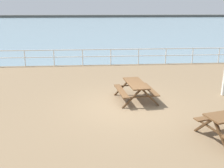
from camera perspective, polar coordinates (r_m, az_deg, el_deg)
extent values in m
cube|color=#846B4C|center=(10.26, 3.05, -5.49)|extent=(30.00, 24.00, 0.20)
cube|color=gray|center=(62.28, -3.51, 13.26)|extent=(142.00, 90.00, 0.01)
cube|color=#4C4C47|center=(105.23, -4.04, 14.67)|extent=(142.00, 6.00, 1.80)
cube|color=white|center=(17.42, -0.27, 7.75)|extent=(23.00, 0.06, 0.06)
cube|color=white|center=(17.50, -0.27, 6.22)|extent=(23.00, 0.05, 0.05)
cylinder|color=white|center=(18.02, -18.91, 5.45)|extent=(0.07, 0.07, 1.05)
cylinder|color=white|center=(17.64, -12.84, 5.71)|extent=(0.07, 0.07, 1.05)
cylinder|color=white|center=(17.47, -6.58, 5.92)|extent=(0.07, 0.07, 1.05)
cylinder|color=white|center=(17.51, -0.27, 6.05)|extent=(0.07, 0.07, 1.05)
cylinder|color=white|center=(17.76, 5.95, 6.11)|extent=(0.07, 0.07, 1.05)
cylinder|color=white|center=(18.20, 11.92, 6.10)|extent=(0.07, 0.07, 1.05)
cylinder|color=white|center=(18.83, 17.56, 6.03)|extent=(0.07, 0.07, 1.05)
cylinder|color=white|center=(19.63, 22.78, 5.92)|extent=(0.07, 0.07, 1.05)
cube|color=brown|center=(10.66, 5.35, 0.18)|extent=(0.89, 1.86, 0.05)
cube|color=brown|center=(10.60, 2.08, -1.55)|extent=(0.45, 1.82, 0.04)
cube|color=brown|center=(10.94, 8.43, -1.15)|extent=(0.45, 1.82, 0.04)
cube|color=#50351E|center=(11.40, 2.41, -0.63)|extent=(0.80, 0.16, 0.79)
cube|color=#50351E|center=(11.59, 6.03, -0.42)|extent=(0.80, 0.16, 0.79)
cube|color=#50351E|center=(11.48, 4.24, -0.31)|extent=(1.50, 0.22, 0.04)
cube|color=#50351E|center=(9.97, 4.45, -3.26)|extent=(0.80, 0.16, 0.79)
cube|color=#50351E|center=(10.19, 8.53, -2.96)|extent=(0.80, 0.16, 0.79)
cube|color=#50351E|center=(10.06, 6.52, -2.87)|extent=(1.50, 0.22, 0.04)
cube|color=brown|center=(8.89, 22.93, -6.64)|extent=(1.81, 0.68, 0.04)
cube|color=#50351E|center=(8.28, 19.85, -8.60)|extent=(0.27, 0.79, 0.79)
cube|color=#50351E|center=(7.77, 23.26, -10.70)|extent=(0.27, 0.79, 0.79)
cube|color=#50351E|center=(8.00, 21.53, -9.33)|extent=(0.42, 1.47, 0.04)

